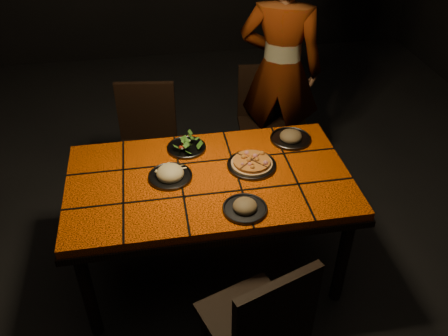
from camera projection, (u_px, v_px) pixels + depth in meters
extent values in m
cube|color=black|center=(211.00, 268.00, 3.15)|extent=(6.00, 7.00, 0.04)
cube|color=#EB5007|center=(209.00, 180.00, 2.70)|extent=(1.60, 0.90, 0.05)
cube|color=black|center=(209.00, 186.00, 2.73)|extent=(1.62, 0.92, 0.04)
cylinder|color=black|center=(88.00, 294.00, 2.55)|extent=(0.07, 0.07, 0.66)
cylinder|color=black|center=(342.00, 260.00, 2.74)|extent=(0.07, 0.07, 0.66)
cylinder|color=black|center=(95.00, 204.00, 3.13)|extent=(0.07, 0.07, 0.66)
cylinder|color=black|center=(304.00, 181.00, 3.33)|extent=(0.07, 0.07, 0.66)
cube|color=black|center=(251.00, 320.00, 2.28)|extent=(0.53, 0.53, 0.04)
cube|color=black|center=(276.00, 317.00, 2.00)|extent=(0.40, 0.18, 0.46)
cylinder|color=black|center=(259.00, 310.00, 2.61)|extent=(0.04, 0.04, 0.43)
cylinder|color=black|center=(205.00, 336.00, 2.47)|extent=(0.04, 0.04, 0.43)
cube|color=black|center=(147.00, 154.00, 3.40)|extent=(0.47, 0.47, 0.04)
cube|color=black|center=(146.00, 111.00, 3.40)|extent=(0.42, 0.10, 0.45)
cylinder|color=black|center=(125.00, 195.00, 3.40)|extent=(0.04, 0.04, 0.42)
cylinder|color=black|center=(171.00, 194.00, 3.40)|extent=(0.04, 0.04, 0.42)
cylinder|color=black|center=(131.00, 167.00, 3.66)|extent=(0.04, 0.04, 0.42)
cylinder|color=black|center=(174.00, 166.00, 3.67)|extent=(0.04, 0.04, 0.42)
cube|color=black|center=(265.00, 128.00, 3.72)|extent=(0.43, 0.43, 0.04)
cube|color=black|center=(263.00, 91.00, 3.72)|extent=(0.40, 0.08, 0.43)
cylinder|color=black|center=(246.00, 163.00, 3.72)|extent=(0.03, 0.03, 0.40)
cylinder|color=black|center=(286.00, 162.00, 3.73)|extent=(0.03, 0.03, 0.40)
cylinder|color=black|center=(242.00, 141.00, 3.97)|extent=(0.03, 0.03, 0.40)
cylinder|color=black|center=(279.00, 140.00, 3.99)|extent=(0.03, 0.03, 0.40)
imported|color=brown|center=(280.00, 70.00, 3.56)|extent=(0.73, 0.61, 1.71)
cylinder|color=#36363B|center=(252.00, 165.00, 2.76)|extent=(0.29, 0.29, 0.01)
torus|color=#36363B|center=(252.00, 164.00, 2.76)|extent=(0.29, 0.29, 0.01)
cylinder|color=tan|center=(252.00, 164.00, 2.76)|extent=(0.34, 0.34, 0.01)
cylinder|color=#BF7131|center=(252.00, 162.00, 2.75)|extent=(0.30, 0.30, 0.02)
cylinder|color=#36363B|center=(170.00, 177.00, 2.68)|extent=(0.25, 0.25, 0.01)
torus|color=#36363B|center=(170.00, 176.00, 2.67)|extent=(0.25, 0.25, 0.01)
ellipsoid|color=beige|center=(170.00, 173.00, 2.66)|extent=(0.15, 0.15, 0.08)
cylinder|color=#36363B|center=(187.00, 148.00, 2.91)|extent=(0.24, 0.24, 0.01)
torus|color=#36363B|center=(186.00, 147.00, 2.90)|extent=(0.24, 0.24, 0.01)
cylinder|color=#36363B|center=(245.00, 209.00, 2.46)|extent=(0.23, 0.23, 0.01)
torus|color=#36363B|center=(245.00, 208.00, 2.45)|extent=(0.24, 0.24, 0.01)
ellipsoid|color=brown|center=(245.00, 205.00, 2.44)|extent=(0.14, 0.14, 0.08)
cylinder|color=#36363B|center=(291.00, 139.00, 2.99)|extent=(0.26, 0.26, 0.01)
torus|color=#36363B|center=(291.00, 138.00, 2.98)|extent=(0.26, 0.26, 0.01)
ellipsoid|color=brown|center=(291.00, 135.00, 2.97)|extent=(0.15, 0.15, 0.08)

